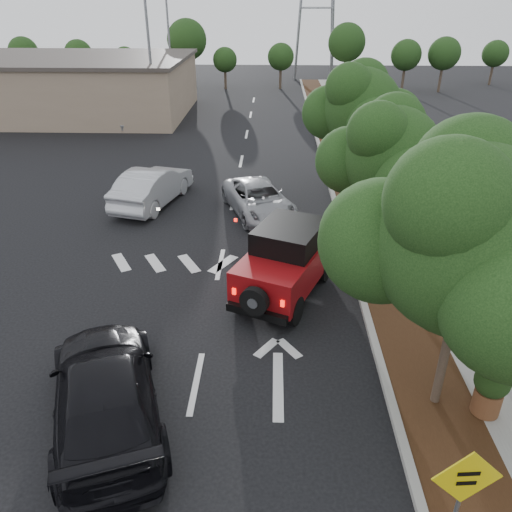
{
  "coord_description": "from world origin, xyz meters",
  "views": [
    {
      "loc": [
        1.79,
        -9.22,
        8.43
      ],
      "look_at": [
        1.36,
        3.0,
        1.94
      ],
      "focal_mm": 35.0,
      "sensor_mm": 36.0,
      "label": 1
    }
  ],
  "objects_px": {
    "black_suv_oncoming": "(106,392)",
    "speed_hump_sign": "(463,490)",
    "red_jeep": "(288,259)",
    "silver_suv_ahead": "(259,200)"
  },
  "relations": [
    {
      "from": "black_suv_oncoming",
      "to": "speed_hump_sign",
      "type": "bearing_deg",
      "value": 137.12
    },
    {
      "from": "red_jeep",
      "to": "speed_hump_sign",
      "type": "xyz_separation_m",
      "value": [
        2.51,
        -8.36,
        0.5
      ]
    },
    {
      "from": "red_jeep",
      "to": "black_suv_oncoming",
      "type": "xyz_separation_m",
      "value": [
        -4.04,
        -5.56,
        -0.34
      ]
    },
    {
      "from": "silver_suv_ahead",
      "to": "black_suv_oncoming",
      "type": "bearing_deg",
      "value": -124.71
    },
    {
      "from": "black_suv_oncoming",
      "to": "speed_hump_sign",
      "type": "xyz_separation_m",
      "value": [
        6.55,
        -2.8,
        0.84
      ]
    },
    {
      "from": "red_jeep",
      "to": "speed_hump_sign",
      "type": "bearing_deg",
      "value": -50.28
    },
    {
      "from": "red_jeep",
      "to": "black_suv_oncoming",
      "type": "distance_m",
      "value": 6.88
    },
    {
      "from": "red_jeep",
      "to": "speed_hump_sign",
      "type": "distance_m",
      "value": 8.74
    },
    {
      "from": "silver_suv_ahead",
      "to": "black_suv_oncoming",
      "type": "relative_size",
      "value": 0.87
    },
    {
      "from": "silver_suv_ahead",
      "to": "black_suv_oncoming",
      "type": "distance_m",
      "value": 12.1
    }
  ]
}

